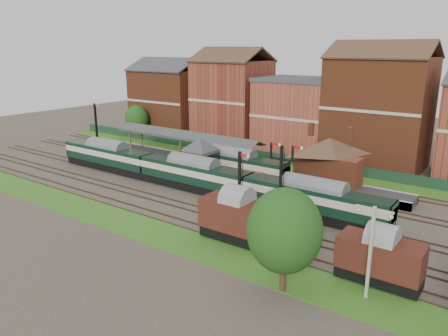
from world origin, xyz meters
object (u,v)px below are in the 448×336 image
Objects in this scene: platform_railcar at (232,164)px; goods_van_a at (237,217)px; signal_box at (200,159)px; semaphore_bracket at (281,178)px; dmu_train at (194,174)px.

platform_railcar is 19.19m from goods_van_a.
platform_railcar is (2.81, 3.25, -1.00)m from signal_box.
semaphore_bracket is 15.38m from platform_railcar.
dmu_train is 2.99× the size of platform_railcar.
signal_box is 0.37× the size of platform_railcar.
dmu_train is (1.53, -3.25, -1.00)m from signal_box.
semaphore_bracket is at bearing -10.48° from dmu_train.
signal_box reaches higher than platform_railcar.
signal_box is 3.73m from dmu_train.
signal_box reaches higher than goods_van_a.
dmu_train is 15.47m from goods_van_a.
semaphore_bracket reaches higher than platform_railcar.
semaphore_bracket is 6.95m from goods_van_a.
goods_van_a is at bearing -98.10° from semaphore_bracket.
semaphore_bracket reaches higher than signal_box.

